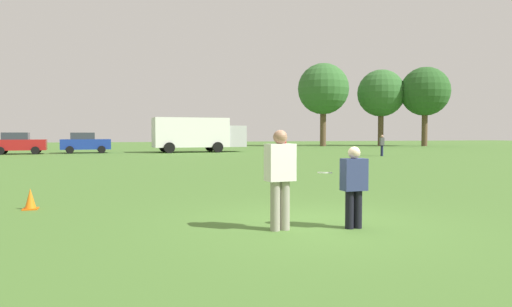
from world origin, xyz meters
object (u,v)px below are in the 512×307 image
object	(u,v)px
parked_car_center	(18,143)
bystander_far_jogger	(283,144)
player_thrower	(280,174)
bystander_sideline_watcher	(382,144)
box_truck	(197,133)
traffic_cone	(30,199)
parked_car_mid_right	(85,143)
frisbee	(325,173)
player_defender	(354,183)

from	to	relation	value
parked_car_center	bystander_far_jogger	bearing A→B (deg)	-23.70
player_thrower	bystander_sideline_watcher	distance (m)	28.74
box_truck	bystander_sideline_watcher	bearing A→B (deg)	-42.51
traffic_cone	bystander_far_jogger	size ratio (longest dim) A/B	0.28
box_truck	bystander_sideline_watcher	distance (m)	16.89
parked_car_mid_right	box_truck	world-z (taller)	box_truck
frisbee	parked_car_mid_right	distance (m)	36.35
box_truck	player_defender	bearing A→B (deg)	-94.51
bystander_sideline_watcher	bystander_far_jogger	bearing A→B (deg)	159.97
player_thrower	traffic_cone	size ratio (longest dim) A/B	3.73
parked_car_mid_right	player_thrower	bearing A→B (deg)	-80.83
player_thrower	traffic_cone	bearing A→B (deg)	141.56
parked_car_mid_right	traffic_cone	bearing A→B (deg)	-88.07
player_defender	box_truck	bearing A→B (deg)	85.49
player_defender	bystander_sideline_watcher	size ratio (longest dim) A/B	0.91
player_thrower	parked_car_center	distance (m)	36.74
player_thrower	bystander_far_jogger	xyz separation A→B (m)	(9.41, 26.10, -0.06)
player_thrower	bystander_far_jogger	bearing A→B (deg)	70.17
bystander_sideline_watcher	bystander_far_jogger	size ratio (longest dim) A/B	0.97
parked_car_center	box_truck	bearing A→B (deg)	-0.61
player_thrower	bystander_far_jogger	world-z (taller)	player_thrower
box_truck	bystander_sideline_watcher	xyz separation A→B (m)	(12.44, -11.40, -0.83)
traffic_cone	parked_car_center	distance (m)	31.96
frisbee	box_truck	xyz separation A→B (m)	(3.20, 34.81, 0.75)
parked_car_mid_right	bystander_far_jogger	xyz separation A→B (m)	(15.20, -9.72, 0.03)
player_defender	traffic_cone	size ratio (longest dim) A/B	3.11
frisbee	parked_car_mid_right	xyz separation A→B (m)	(-6.69, 35.73, -0.08)
parked_car_center	parked_car_mid_right	world-z (taller)	same
player_thrower	parked_car_center	size ratio (longest dim) A/B	0.41
player_thrower	traffic_cone	xyz separation A→B (m)	(-4.70, 3.73, -0.78)
traffic_cone	box_truck	size ratio (longest dim) A/B	0.06
player_thrower	player_defender	world-z (taller)	player_thrower
player_thrower	player_defender	bearing A→B (deg)	-9.53
parked_car_mid_right	parked_car_center	bearing A→B (deg)	-171.68
player_thrower	player_defender	distance (m)	1.37
traffic_cone	parked_car_mid_right	size ratio (longest dim) A/B	0.11
bystander_far_jogger	box_truck	bearing A→B (deg)	121.07
frisbee	parked_car_mid_right	size ratio (longest dim) A/B	0.06
traffic_cone	parked_car_center	xyz separation A→B (m)	(-6.30, 31.33, 0.69)
parked_car_center	parked_car_mid_right	distance (m)	5.27
box_truck	bystander_far_jogger	distance (m)	10.30
traffic_cone	bystander_far_jogger	distance (m)	26.46
parked_car_center	traffic_cone	bearing A→B (deg)	-78.64
player_thrower	parked_car_mid_right	size ratio (longest dim) A/B	0.41
player_thrower	traffic_cone	distance (m)	6.05
player_thrower	parked_car_center	world-z (taller)	parked_car_center
parked_car_center	player_thrower	bearing A→B (deg)	-72.59
frisbee	parked_car_center	world-z (taller)	parked_car_center
bystander_far_jogger	traffic_cone	bearing A→B (deg)	-122.25
frisbee	bystander_far_jogger	xyz separation A→B (m)	(8.51, 26.01, -0.05)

